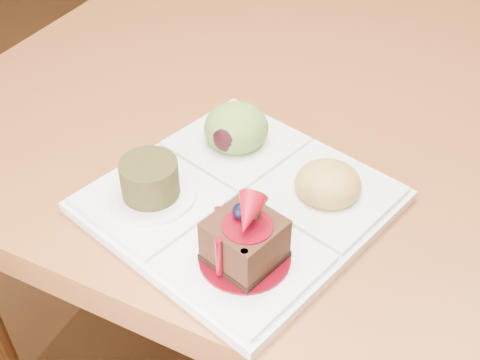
% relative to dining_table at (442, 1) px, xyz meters
% --- Properties ---
extents(ground, '(6.00, 6.00, 0.00)m').
position_rel_dining_table_xyz_m(ground, '(0.00, 0.00, -0.68)').
color(ground, brown).
extents(dining_table, '(1.00, 1.80, 0.75)m').
position_rel_dining_table_xyz_m(dining_table, '(0.00, 0.00, 0.00)').
color(dining_table, brown).
rests_on(dining_table, ground).
extents(sampler_plate, '(0.32, 0.32, 0.10)m').
position_rel_dining_table_xyz_m(sampler_plate, '(-0.06, -0.74, 0.09)').
color(sampler_plate, white).
rests_on(sampler_plate, dining_table).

